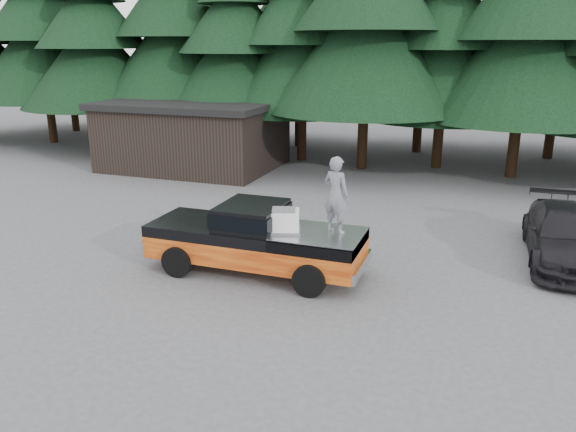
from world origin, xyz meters
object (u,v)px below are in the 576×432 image
(man_on_bed, at_px, (336,195))
(utility_building, at_px, (194,134))
(pickup_truck, at_px, (255,249))
(parked_car, at_px, (568,236))
(air_compressor, at_px, (284,221))

(man_on_bed, xyz_separation_m, utility_building, (-10.34, 11.38, -0.66))
(pickup_truck, bearing_deg, parked_car, 24.81)
(pickup_truck, xyz_separation_m, man_on_bed, (2.16, 0.21, 1.66))
(air_compressor, relative_size, utility_building, 0.09)
(pickup_truck, distance_m, parked_car, 8.89)
(air_compressor, bearing_deg, man_on_bed, -0.60)
(man_on_bed, relative_size, utility_building, 0.24)
(pickup_truck, xyz_separation_m, utility_building, (-8.18, 11.60, 1.00))
(utility_building, bearing_deg, man_on_bed, -47.76)
(air_compressor, bearing_deg, parked_car, 10.47)
(man_on_bed, bearing_deg, parked_car, -129.46)
(man_on_bed, bearing_deg, utility_building, -28.01)
(pickup_truck, height_order, man_on_bed, man_on_bed)
(pickup_truck, relative_size, parked_car, 1.13)
(air_compressor, height_order, parked_car, air_compressor)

